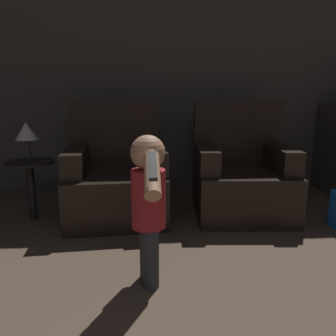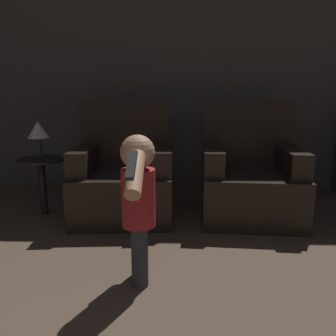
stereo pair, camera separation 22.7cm
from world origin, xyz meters
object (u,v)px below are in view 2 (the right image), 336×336
armchair_left (124,177)px  lamp (38,131)px  armchair_right (249,178)px  person_toddler (138,198)px

armchair_left → lamp: (-0.71, -0.06, 0.42)m
armchair_right → lamp: armchair_right is taller
armchair_left → person_toddler: size_ratio=1.17×
armchair_left → lamp: bearing=-178.7°
armchair_left → person_toddler: armchair_left is taller
person_toddler → lamp: (-0.97, 1.07, 0.25)m
armchair_right → person_toddler: armchair_right is taller
armchair_left → armchair_right: 1.11m
person_toddler → lamp: person_toddler is taller
armchair_left → armchair_right: size_ratio=1.00×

